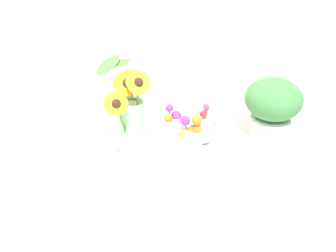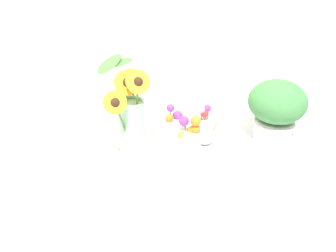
# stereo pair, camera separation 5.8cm
# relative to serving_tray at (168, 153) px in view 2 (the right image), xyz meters

# --- Properties ---
(ground_plane) EXTENTS (6.00, 6.00, 0.00)m
(ground_plane) POSITION_rel_serving_tray_xyz_m (0.04, -0.07, -0.01)
(ground_plane) COLOR silver
(serving_tray) EXTENTS (0.50, 0.50, 0.02)m
(serving_tray) POSITION_rel_serving_tray_xyz_m (0.00, 0.00, 0.00)
(serving_tray) COLOR white
(serving_tray) RESTS_ON ground_plane
(mason_jar_sunflowers) EXTENTS (0.18, 0.19, 0.33)m
(mason_jar_sunflowers) POSITION_rel_serving_tray_xyz_m (-0.11, 0.06, 0.15)
(mason_jar_sunflowers) COLOR #99CC9E
(mason_jar_sunflowers) RESTS_ON serving_tray
(vase_small_center) EXTENTS (0.08, 0.08, 0.17)m
(vase_small_center) POSITION_rel_serving_tray_xyz_m (0.04, -0.08, 0.08)
(vase_small_center) COLOR white
(vase_small_center) RESTS_ON serving_tray
(vase_bulb_right) EXTENTS (0.09, 0.08, 0.15)m
(vase_bulb_right) POSITION_rel_serving_tray_xyz_m (0.15, -0.01, 0.07)
(vase_bulb_right) COLOR white
(vase_bulb_right) RESTS_ON serving_tray
(vase_small_back) EXTENTS (0.08, 0.07, 0.15)m
(vase_small_back) POSITION_rel_serving_tray_xyz_m (0.05, 0.06, 0.06)
(vase_small_back) COLOR white
(vase_small_back) RESTS_ON serving_tray
(potted_plant) EXTENTS (0.22, 0.22, 0.23)m
(potted_plant) POSITION_rel_serving_tray_xyz_m (0.42, -0.05, 0.12)
(potted_plant) COLOR beige
(potted_plant) RESTS_ON ground_plane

